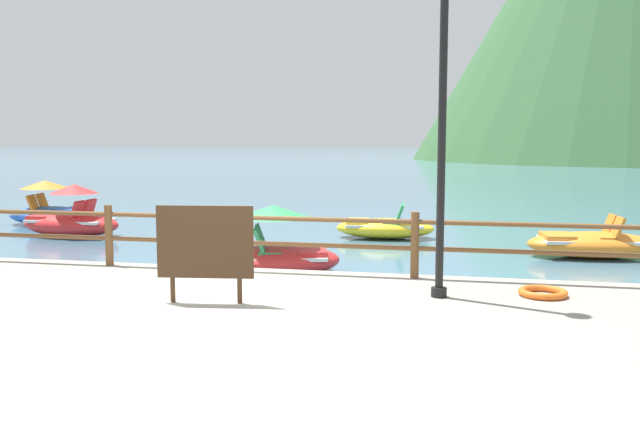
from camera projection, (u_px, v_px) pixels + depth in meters
name	position (u px, v px, depth m)	size (l,w,h in m)	color
ground_plane	(419.00, 172.00, 47.72)	(200.00, 200.00, 0.00)	#477084
promenade_dock	(140.00, 365.00, 6.65)	(28.00, 8.00, 0.40)	gray
dock_railing	(255.00, 233.00, 10.22)	(23.92, 0.12, 0.95)	brown
lamp_post	(443.00, 84.00, 8.34)	(0.28, 0.28, 4.42)	black
sign_board	(205.00, 244.00, 8.23)	(1.17, 0.20, 1.19)	silver
life_ring	(543.00, 292.00, 8.68)	(0.61, 0.61, 0.09)	orange
pedal_boat_0	(71.00, 219.00, 16.63)	(2.57, 1.32, 1.27)	red
pedal_boat_1	(384.00, 227.00, 16.32)	(2.40, 1.28, 0.83)	yellow
pedal_boat_2	(50.00, 209.00, 18.90)	(2.40, 1.63, 1.21)	blue
pedal_boat_3	(592.00, 244.00, 13.71)	(2.71, 1.46, 0.86)	orange
pedal_boat_4	(279.00, 250.00, 11.99)	(2.38, 1.85, 1.23)	red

